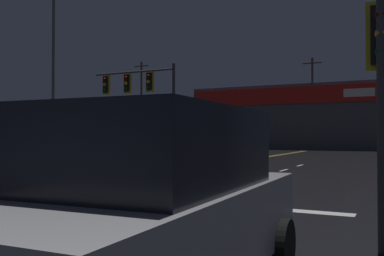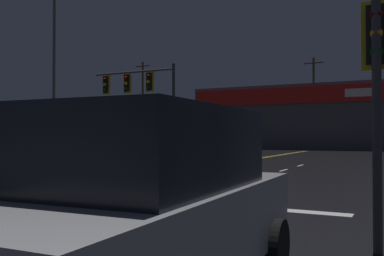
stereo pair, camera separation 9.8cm
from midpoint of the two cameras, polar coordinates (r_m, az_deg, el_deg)
ground_plane at (r=18.81m, az=-3.62°, el=-5.97°), size 200.00×200.00×0.00m
road_markings at (r=17.41m, az=-3.49°, el=-6.36°), size 12.76×60.00×0.01m
traffic_signal_median at (r=21.13m, az=-7.43°, el=5.18°), size 4.61×0.36×5.01m
traffic_signal_corner_northwest at (r=32.24m, az=-10.27°, el=0.70°), size 0.42×0.36×3.53m
traffic_signal_corner_southeast at (r=6.61m, az=23.56°, el=7.59°), size 0.42×0.36×3.53m
streetlight_median_approach at (r=30.44m, az=-18.08°, el=10.30°), size 0.56×0.56×12.31m
parked_car at (r=4.16m, az=-6.01°, el=-10.24°), size 2.11×4.35×1.88m
building_backdrop at (r=55.41m, az=16.44°, el=1.29°), size 29.64×10.23×7.66m
utility_pole_row at (r=51.68m, az=13.13°, el=3.42°), size 46.12×0.26×11.95m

